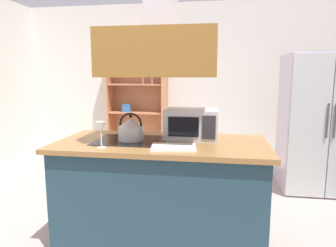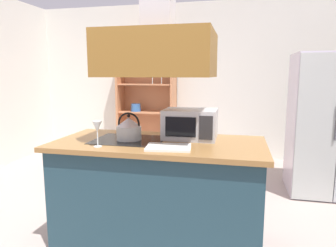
{
  "view_description": "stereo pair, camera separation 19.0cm",
  "coord_description": "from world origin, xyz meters",
  "px_view_note": "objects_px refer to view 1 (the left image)",
  "views": [
    {
      "loc": [
        0.56,
        -2.57,
        1.46
      ],
      "look_at": [
        0.1,
        0.28,
        1.0
      ],
      "focal_mm": 32.78,
      "sensor_mm": 36.0,
      "label": 1
    },
    {
      "loc": [
        0.75,
        -2.53,
        1.46
      ],
      "look_at": [
        0.1,
        0.28,
        1.0
      ],
      "focal_mm": 32.78,
      "sensor_mm": 36.0,
      "label": 2
    }
  ],
  "objects_px": {
    "wine_glass_on_counter": "(101,129)",
    "cutting_board": "(174,147)",
    "microwave": "(192,124)",
    "kettle": "(131,129)",
    "refrigerator": "(320,123)",
    "dish_cabinet": "(137,107)"
  },
  "relations": [
    {
      "from": "wine_glass_on_counter",
      "to": "cutting_board",
      "type": "bearing_deg",
      "value": 7.65
    },
    {
      "from": "cutting_board",
      "to": "microwave",
      "type": "xyz_separation_m",
      "value": [
        0.1,
        0.41,
        0.12
      ]
    },
    {
      "from": "kettle",
      "to": "microwave",
      "type": "bearing_deg",
      "value": 19.83
    },
    {
      "from": "refrigerator",
      "to": "kettle",
      "type": "xyz_separation_m",
      "value": [
        -2.01,
        -1.57,
        0.14
      ]
    },
    {
      "from": "microwave",
      "to": "cutting_board",
      "type": "bearing_deg",
      "value": -104.19
    },
    {
      "from": "kettle",
      "to": "cutting_board",
      "type": "distance_m",
      "value": 0.47
    },
    {
      "from": "microwave",
      "to": "refrigerator",
      "type": "bearing_deg",
      "value": 42.67
    },
    {
      "from": "refrigerator",
      "to": "microwave",
      "type": "distance_m",
      "value": 2.05
    },
    {
      "from": "refrigerator",
      "to": "kettle",
      "type": "distance_m",
      "value": 2.55
    },
    {
      "from": "refrigerator",
      "to": "cutting_board",
      "type": "xyz_separation_m",
      "value": [
        -1.6,
        -1.79,
        0.05
      ]
    },
    {
      "from": "dish_cabinet",
      "to": "kettle",
      "type": "relative_size",
      "value": 8.3
    },
    {
      "from": "dish_cabinet",
      "to": "refrigerator",
      "type": "bearing_deg",
      "value": -25.46
    },
    {
      "from": "refrigerator",
      "to": "dish_cabinet",
      "type": "relative_size",
      "value": 0.87
    },
    {
      "from": "dish_cabinet",
      "to": "cutting_board",
      "type": "xyz_separation_m",
      "value": [
        1.1,
        -3.08,
        0.03
      ]
    },
    {
      "from": "kettle",
      "to": "cutting_board",
      "type": "height_order",
      "value": "kettle"
    },
    {
      "from": "dish_cabinet",
      "to": "wine_glass_on_counter",
      "type": "relative_size",
      "value": 9.63
    },
    {
      "from": "refrigerator",
      "to": "dish_cabinet",
      "type": "height_order",
      "value": "dish_cabinet"
    },
    {
      "from": "kettle",
      "to": "microwave",
      "type": "distance_m",
      "value": 0.54
    },
    {
      "from": "refrigerator",
      "to": "cutting_board",
      "type": "bearing_deg",
      "value": -131.83
    },
    {
      "from": "dish_cabinet",
      "to": "kettle",
      "type": "distance_m",
      "value": 2.94
    },
    {
      "from": "dish_cabinet",
      "to": "microwave",
      "type": "xyz_separation_m",
      "value": [
        1.21,
        -2.67,
        0.15
      ]
    },
    {
      "from": "dish_cabinet",
      "to": "cutting_board",
      "type": "bearing_deg",
      "value": -70.29
    }
  ]
}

